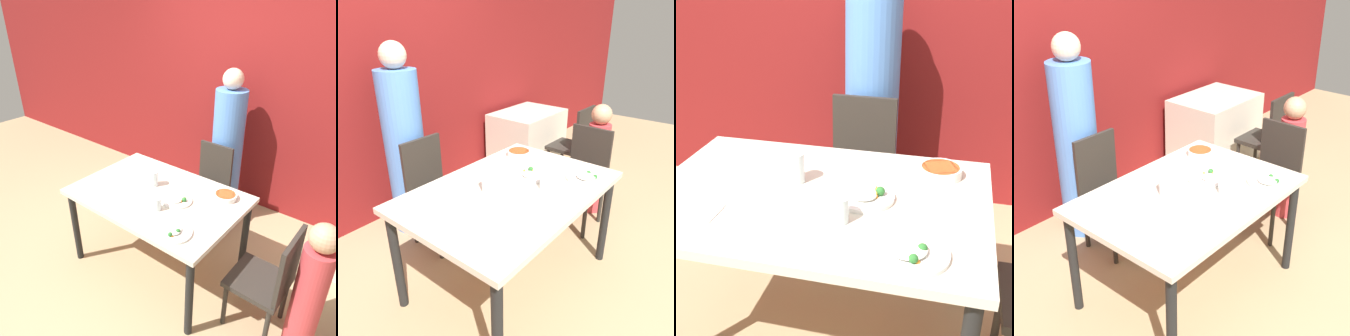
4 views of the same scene
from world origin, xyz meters
The scene contains 14 objects.
ground_plane centered at (0.00, 0.00, 0.00)m, with size 10.00×10.00×0.00m, color tan.
wall_back centered at (0.00, 1.53, 1.35)m, with size 10.00×0.06×2.70m.
dining_table centered at (0.00, 0.00, 0.69)m, with size 1.41×0.96×0.77m.
chair_adult_spot centered at (0.01, 0.82, 0.49)m, with size 0.40×0.40×0.91m.
chair_child_spot centered at (1.04, -0.02, 0.49)m, with size 0.40×0.40×0.91m.
person_adult centered at (0.01, 1.16, 0.76)m, with size 0.33×0.33×1.64m.
person_child centered at (1.31, -0.02, 0.53)m, with size 0.20×0.20×1.09m.
bowl_curry centered at (0.48, 0.29, 0.80)m, with size 0.19×0.19×0.05m.
plate_rice_adult centered at (0.20, 0.01, 0.79)m, with size 0.25×0.25×0.06m.
plate_rice_child centered at (0.42, -0.33, 0.79)m, with size 0.26×0.26×0.05m.
glass_water_tall centered at (0.14, -0.18, 0.82)m, with size 0.08×0.08×0.10m.
glass_water_short centered at (-0.12, 0.09, 0.84)m, with size 0.08×0.08×0.13m.
napkin_folded centered at (-0.39, -0.25, 0.78)m, with size 0.14×0.14×0.01m.
fork_steel centered at (-0.54, 0.07, 0.78)m, with size 0.17×0.09×0.01m.
Camera 1 is at (1.54, -1.78, 2.25)m, focal length 35.00 mm.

